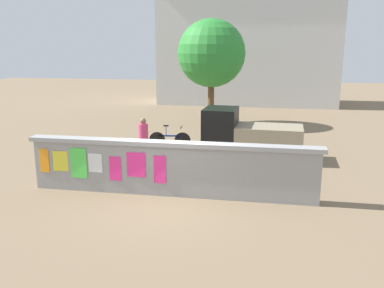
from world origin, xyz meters
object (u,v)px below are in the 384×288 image
Objects in this scene: auto_rickshaw_truck at (247,134)px; bicycle_far at (228,173)px; motorcycle at (160,160)px; person_walking at (143,135)px; tree_roadside at (211,53)px; bicycle_near at (170,139)px.

auto_rickshaw_truck reaches higher than bicycle_far.
motorcycle is 1.61m from person_walking.
tree_roadside reaches higher than auto_rickshaw_truck.
bicycle_near is at bearing -100.41° from tree_roadside.
bicycle_near is 4.95m from bicycle_far.
person_walking is at bearing 126.96° from motorcycle.
tree_roadside is (0.51, 8.72, 3.24)m from motorcycle.
tree_roadside is (1.42, 7.51, 2.72)m from person_walking.
bicycle_near is 0.31× the size of tree_roadside.
bicycle_far is (-0.40, -3.12, -0.54)m from auto_rickshaw_truck.
motorcycle is at bearing -138.10° from auto_rickshaw_truck.
person_walking is (-0.91, 1.22, 0.52)m from motorcycle.
tree_roadside is at bearing 86.67° from motorcycle.
person_walking is (-3.61, -1.21, 0.09)m from auto_rickshaw_truck.
person_walking is at bearing -101.48° from bicycle_near.
bicycle_far is at bearing -97.29° from auto_rickshaw_truck.
bicycle_near is at bearing 97.83° from motorcycle.
person_walking reaches higher than motorcycle.
tree_roadside is at bearing 109.19° from auto_rickshaw_truck.
person_walking is at bearing -161.55° from auto_rickshaw_truck.
auto_rickshaw_truck is 3.81m from person_walking.
tree_roadside reaches higher than bicycle_far.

